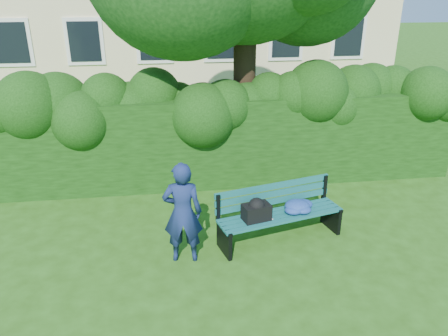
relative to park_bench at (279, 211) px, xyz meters
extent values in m
plane|color=#274E11|center=(-0.77, 0.23, -0.51)|extent=(80.00, 80.00, 0.00)
cube|color=white|center=(-6.77, 10.21, 1.49)|extent=(1.30, 0.08, 1.60)
cube|color=black|center=(-6.77, 10.17, 1.49)|extent=(1.05, 0.04, 1.35)
cube|color=white|center=(-4.37, 10.21, 1.49)|extent=(1.30, 0.08, 1.60)
cube|color=black|center=(-4.37, 10.17, 1.49)|extent=(1.05, 0.04, 1.35)
cube|color=white|center=(-1.97, 10.21, 1.49)|extent=(1.30, 0.08, 1.60)
cube|color=black|center=(-1.97, 10.17, 1.49)|extent=(1.05, 0.04, 1.35)
cube|color=white|center=(0.43, 10.21, 1.49)|extent=(1.30, 0.08, 1.60)
cube|color=black|center=(0.43, 10.17, 1.49)|extent=(1.05, 0.04, 1.35)
cube|color=white|center=(2.83, 10.21, 1.49)|extent=(1.30, 0.08, 1.60)
cube|color=black|center=(2.83, 10.17, 1.49)|extent=(1.05, 0.04, 1.35)
cube|color=white|center=(5.23, 10.21, 1.49)|extent=(1.30, 0.08, 1.60)
cube|color=black|center=(5.23, 10.17, 1.49)|extent=(1.05, 0.04, 1.35)
cube|color=black|center=(-0.77, 2.43, 0.39)|extent=(10.00, 1.00, 1.80)
cylinder|color=black|center=(-0.10, 2.67, 1.72)|extent=(0.44, 0.44, 4.44)
cube|color=#105154|center=(0.07, -0.21, -0.06)|extent=(2.01, 0.60, 0.04)
cube|color=#105154|center=(0.04, -0.10, -0.06)|extent=(2.01, 0.60, 0.04)
cube|color=#105154|center=(0.01, 0.02, -0.06)|extent=(2.01, 0.60, 0.04)
cube|color=#105154|center=(-0.02, 0.14, -0.06)|extent=(2.01, 0.60, 0.04)
cube|color=#105154|center=(-0.04, 0.21, 0.07)|extent=(1.99, 0.54, 0.10)
cube|color=#105154|center=(-0.04, 0.22, 0.20)|extent=(1.99, 0.54, 0.10)
cube|color=#105154|center=(-0.04, 0.23, 0.33)|extent=(1.99, 0.54, 0.10)
cube|color=black|center=(-0.92, -0.28, -0.29)|extent=(0.18, 0.50, 0.44)
cube|color=black|center=(-0.98, -0.03, 0.14)|extent=(0.07, 0.07, 0.45)
cube|color=black|center=(-0.91, -0.33, -0.07)|extent=(0.16, 0.42, 0.05)
cube|color=black|center=(0.97, 0.20, -0.29)|extent=(0.18, 0.50, 0.44)
cube|color=black|center=(0.90, 0.45, 0.14)|extent=(0.07, 0.07, 0.45)
cube|color=black|center=(0.98, 0.15, -0.07)|extent=(0.16, 0.42, 0.05)
cube|color=white|center=(-0.25, -0.16, -0.03)|extent=(0.21, 0.17, 0.02)
cube|color=black|center=(-0.40, -0.15, 0.09)|extent=(0.47, 0.36, 0.26)
imported|color=navy|center=(-1.54, -0.36, 0.28)|extent=(0.61, 0.43, 1.57)
camera|label=1|loc=(-1.70, -5.96, 3.34)|focal=35.00mm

